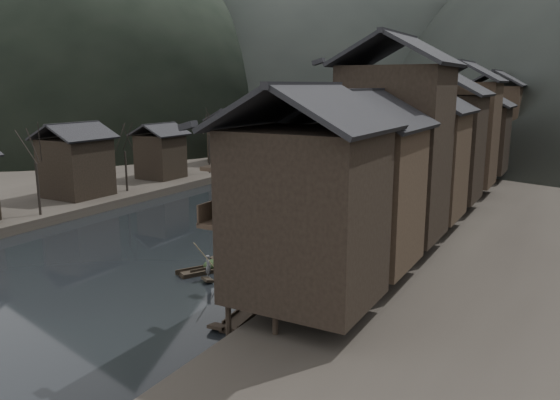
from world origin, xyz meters
The scene contains 12 objects.
water centered at (0.00, 0.00, 0.00)m, with size 300.00×300.00×0.00m, color black.
left_bank centered at (-35.00, 40.00, 0.60)m, with size 40.00×200.00×1.20m, color #2D2823.
stilt_houses centered at (17.28, 19.50, 9.14)m, with size 9.00×67.60×17.01m.
left_houses centered at (-20.50, 20.12, 5.66)m, with size 8.10×53.20×8.73m.
bare_trees centered at (-17.00, 18.11, 6.47)m, with size 3.94×61.36×7.89m.
moored_sampans centered at (12.11, 27.36, 0.20)m, with size 3.28×73.94×0.47m.
midriver_boats centered at (-3.64, 52.53, 0.20)m, with size 15.27×40.16×0.45m.
stone_bridge centered at (0.00, 72.00, 5.11)m, with size 40.00×6.00×9.00m.
hero_sampan centered at (6.28, -1.10, 0.20)m, with size 3.37×5.05×0.44m.
cargo_heap centered at (6.17, -0.89, 0.79)m, with size 1.16×1.52×0.70m, color black.
boatman centered at (7.19, -2.71, 1.25)m, with size 0.60×0.39×1.63m, color #4F4F51.
bamboo_pole centered at (7.39, -2.71, 3.67)m, with size 0.06×0.06×3.90m, color #8C7A51.
Camera 1 is at (29.15, -31.67, 13.36)m, focal length 35.00 mm.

